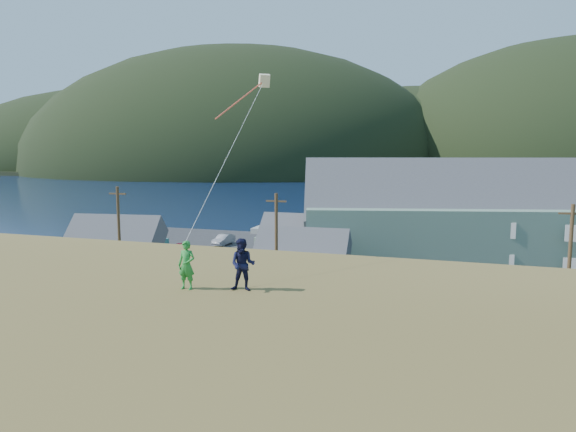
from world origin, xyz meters
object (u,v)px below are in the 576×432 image
object	(u,v)px
wharf	(350,229)
shed_white	(301,262)
shed_palegreen_near	(301,242)
kite_flyer_navy	(243,265)
lodge	(503,220)
shed_palegreen_far	(369,228)
kite_flyer_green	(187,265)
shed_teal	(114,249)

from	to	relation	value
wharf	shed_white	size ratio (longest dim) A/B	3.17
shed_palegreen_near	kite_flyer_navy	world-z (taller)	kite_flyer_navy
lodge	shed_palegreen_near	bearing A→B (deg)	173.12
lodge	shed_palegreen_far	bearing A→B (deg)	139.84
lodge	kite_flyer_green	xyz separation A→B (m)	(-12.68, -38.64, 2.84)
wharf	kite_flyer_navy	size ratio (longest dim) A/B	15.41
wharf	shed_palegreen_near	xyz separation A→B (m)	(-0.57, -23.54, 1.95)
wharf	shed_white	world-z (taller)	shed_white
wharf	shed_teal	distance (m)	37.67
kite_flyer_navy	lodge	bearing A→B (deg)	64.83
shed_palegreen_far	shed_white	bearing A→B (deg)	-88.31
shed_white	kite_flyer_green	distance (m)	27.29
shed_palegreen_near	kite_flyer_green	xyz separation A→B (m)	(6.97, -36.16, 5.60)
lodge	shed_palegreen_near	size ratio (longest dim) A/B	4.53
wharf	shed_teal	xyz separation A→B (m)	(-15.72, -34.16, 2.16)
shed_palegreen_near	shed_palegreen_far	bearing A→B (deg)	59.42
shed_palegreen_near	shed_palegreen_far	world-z (taller)	shed_palegreen_far
lodge	shed_teal	size ratio (longest dim) A/B	4.11
shed_palegreen_near	shed_teal	bearing A→B (deg)	-144.79
wharf	lodge	distance (m)	28.81
lodge	shed_teal	world-z (taller)	lodge
shed_teal	kite_flyer_green	size ratio (longest dim) A/B	6.07
kite_flyer_navy	shed_white	bearing A→B (deg)	93.26
kite_flyer_green	kite_flyer_navy	world-z (taller)	kite_flyer_navy
shed_teal	shed_white	xyz separation A→B (m)	(18.14, 0.88, -0.17)
shed_palegreen_far	kite_flyer_navy	distance (m)	45.55
shed_palegreen_far	kite_flyer_green	size ratio (longest dim) A/B	7.29
shed_white	kite_flyer_green	world-z (taller)	kite_flyer_green
lodge	shed_white	world-z (taller)	lodge
shed_teal	shed_palegreen_far	bearing A→B (deg)	36.14
lodge	wharf	bearing A→B (deg)	118.12
lodge	shed_palegreen_far	xyz separation A→B (m)	(-14.08, 6.89, -2.39)
lodge	kite_flyer_green	world-z (taller)	lodge
shed_teal	shed_palegreen_far	distance (m)	28.81
wharf	kite_flyer_navy	xyz separation A→B (m)	(8.21, -59.30, 7.59)
shed_teal	shed_palegreen_far	size ratio (longest dim) A/B	0.83
shed_teal	shed_palegreen_near	distance (m)	18.51
shed_palegreen_far	wharf	bearing A→B (deg)	118.90
wharf	lodge	xyz separation A→B (m)	(19.09, -21.06, 4.70)
lodge	kite_flyer_navy	size ratio (longest dim) A/B	23.46
shed_teal	kite_flyer_green	distance (m)	34.22
lodge	shed_white	bearing A→B (deg)	-157.82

